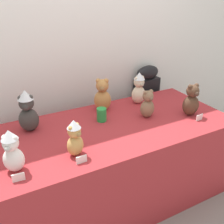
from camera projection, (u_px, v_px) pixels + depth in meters
name	position (u px, v px, depth m)	size (l,w,h in m)	color
ground_plane	(126.00, 216.00, 2.11)	(10.00, 10.00, 0.00)	gray
wall_back	(77.00, 39.00, 2.28)	(7.00, 0.08, 2.60)	white
display_table	(112.00, 164.00, 2.15)	(1.94, 0.88, 0.74)	maroon
instrument_case	(145.00, 108.00, 2.84)	(0.29, 0.15, 0.99)	black
teddy_bear_cocoa	(191.00, 101.00, 2.10)	(0.15, 0.13, 0.28)	#4C3323
teddy_bear_honey	(75.00, 138.00, 1.58)	(0.14, 0.14, 0.25)	tan
teddy_bear_cream	(139.00, 88.00, 2.32)	(0.14, 0.12, 0.30)	beige
teddy_bear_mocha	(148.00, 105.00, 2.07)	(0.13, 0.11, 0.24)	#7F6047
teddy_bear_snow	(12.00, 151.00, 1.44)	(0.16, 0.15, 0.27)	white
teddy_bear_charcoal	(28.00, 112.00, 1.85)	(0.18, 0.16, 0.33)	#383533
teddy_bear_caramel	(102.00, 96.00, 2.19)	(0.19, 0.18, 0.29)	#B27A42
party_cup_green	(102.00, 115.00, 2.03)	(0.08, 0.08, 0.11)	#238C3D
name_card_front_left	(81.00, 159.00, 1.55)	(0.07, 0.01, 0.05)	white
name_card_front_middle	(18.00, 177.00, 1.40)	(0.07, 0.01, 0.05)	white
name_card_front_right	(200.00, 118.00, 2.05)	(0.07, 0.01, 0.05)	white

